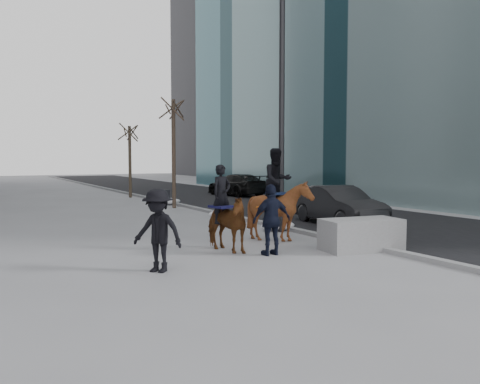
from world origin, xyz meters
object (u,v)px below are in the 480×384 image
planter (361,235)px  mounted_right (279,204)px  car_near (338,205)px  mounted_left (224,219)px

planter → mounted_right: size_ratio=0.76×
planter → car_near: size_ratio=0.48×
mounted_left → mounted_right: size_ratio=0.83×
mounted_left → planter: bearing=-26.1°
mounted_left → mounted_right: (2.11, 0.66, 0.24)m
car_near → mounted_left: 6.40m
planter → mounted_left: bearing=153.9°
car_near → mounted_right: (-3.75, -1.90, 0.37)m
planter → car_near: (2.67, 4.12, 0.29)m
mounted_left → car_near: bearing=23.6°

